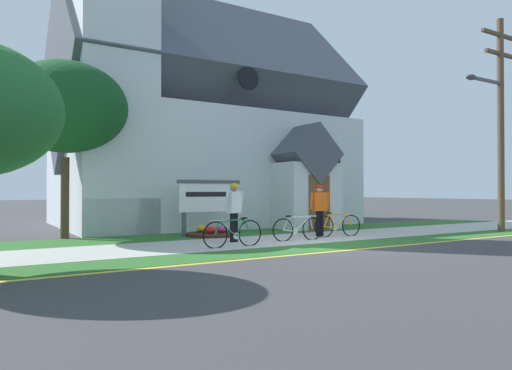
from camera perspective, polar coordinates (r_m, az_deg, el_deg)
ground at (r=16.37m, az=-0.71°, el=-5.99°), size 140.00×140.00×0.00m
sidewalk_slab at (r=14.84m, az=6.44°, el=-6.51°), size 32.00×2.77×0.01m
grass_verge at (r=13.26m, az=12.05°, el=-7.20°), size 32.00×1.40×0.01m
church_lawn at (r=16.92m, az=1.06°, el=-5.80°), size 24.00×2.35×0.01m
curb_paint_stripe at (r=12.67m, az=14.74°, el=-7.50°), size 28.00×0.16×0.01m
church_building at (r=21.25m, az=-7.21°, el=7.40°), size 12.80×10.04×13.57m
church_sign at (r=15.68m, az=-5.80°, el=-1.60°), size 2.29×0.17×1.87m
flower_bed at (r=15.48m, az=-5.36°, el=-5.97°), size 1.84×1.84×0.34m
bicycle_orange at (r=15.33m, az=10.06°, el=-4.92°), size 1.80×0.23×0.82m
bicycle_red at (r=13.99m, az=5.19°, el=-5.38°), size 1.72×0.22×0.79m
bicycle_black at (r=12.35m, az=-2.83°, el=-5.97°), size 1.78×0.08×0.81m
cyclist_in_green_jersey at (r=15.38m, az=7.89°, el=-2.62°), size 0.65×0.30×1.69m
cyclist_in_white_jersey at (r=13.45m, az=-2.74°, el=-2.78°), size 0.65×0.39×1.73m
utility_pole at (r=19.38m, az=27.87°, el=7.89°), size 3.12×0.28×7.88m
roadside_conifer at (r=26.50m, az=4.58°, el=4.75°), size 3.83×3.83×6.29m
yard_deciduous_tree at (r=15.92m, az=-22.53°, el=8.84°), size 3.84×3.84×5.58m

